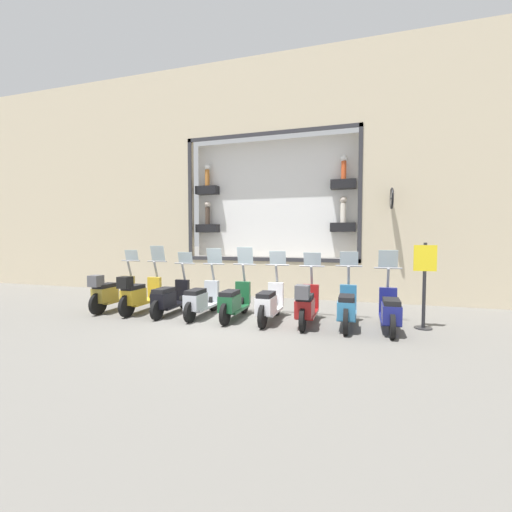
# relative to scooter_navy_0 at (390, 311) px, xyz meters

# --- Properties ---
(ground_plane) EXTENTS (120.00, 120.00, 0.00)m
(ground_plane) POSITION_rel_scooter_navy_0_xyz_m (-0.20, 3.46, -0.43)
(ground_plane) COLOR #66635E
(building_facade) EXTENTS (1.22, 36.00, 7.74)m
(building_facade) POSITION_rel_scooter_navy_0_xyz_m (3.40, 3.46, 3.49)
(building_facade) COLOR beige
(building_facade) RESTS_ON ground_plane
(scooter_navy_0) EXTENTS (1.80, 0.61, 1.66)m
(scooter_navy_0) POSITION_rel_scooter_navy_0_xyz_m (0.00, 0.00, 0.00)
(scooter_navy_0) COLOR black
(scooter_navy_0) RESTS_ON ground_plane
(scooter_teal_1) EXTENTS (1.81, 0.61, 1.61)m
(scooter_teal_1) POSITION_rel_scooter_navy_0_xyz_m (0.00, 0.86, 0.02)
(scooter_teal_1) COLOR black
(scooter_teal_1) RESTS_ON ground_plane
(scooter_red_2) EXTENTS (1.80, 0.61, 1.58)m
(scooter_red_2) POSITION_rel_scooter_navy_0_xyz_m (-0.06, 1.72, 0.04)
(scooter_red_2) COLOR black
(scooter_red_2) RESTS_ON ground_plane
(scooter_white_3) EXTENTS (1.80, 0.60, 1.61)m
(scooter_white_3) POSITION_rel_scooter_navy_0_xyz_m (0.00, 2.59, 0.01)
(scooter_white_3) COLOR black
(scooter_white_3) RESTS_ON ground_plane
(scooter_green_4) EXTENTS (1.80, 0.61, 1.70)m
(scooter_green_4) POSITION_rel_scooter_navy_0_xyz_m (0.00, 3.45, 0.01)
(scooter_green_4) COLOR black
(scooter_green_4) RESTS_ON ground_plane
(scooter_silver_5) EXTENTS (1.80, 0.60, 1.66)m
(scooter_silver_5) POSITION_rel_scooter_navy_0_xyz_m (-0.00, 4.31, -0.00)
(scooter_silver_5) COLOR black
(scooter_silver_5) RESTS_ON ground_plane
(scooter_black_6) EXTENTS (1.79, 0.61, 1.55)m
(scooter_black_6) POSITION_rel_scooter_navy_0_xyz_m (-0.00, 5.17, -0.01)
(scooter_black_6) COLOR black
(scooter_black_6) RESTS_ON ground_plane
(scooter_yellow_7) EXTENTS (1.81, 0.61, 1.72)m
(scooter_yellow_7) POSITION_rel_scooter_navy_0_xyz_m (-0.05, 6.04, 0.06)
(scooter_yellow_7) COLOR black
(scooter_yellow_7) RESTS_ON ground_plane
(scooter_olive_8) EXTENTS (1.81, 0.61, 1.59)m
(scooter_olive_8) POSITION_rel_scooter_navy_0_xyz_m (-0.05, 6.90, 0.06)
(scooter_olive_8) COLOR black
(scooter_olive_8) RESTS_ON ground_plane
(shop_sign_post) EXTENTS (0.36, 0.45, 1.84)m
(shop_sign_post) POSITION_rel_scooter_navy_0_xyz_m (0.43, -0.70, 0.57)
(shop_sign_post) COLOR #232326
(shop_sign_post) RESTS_ON ground_plane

